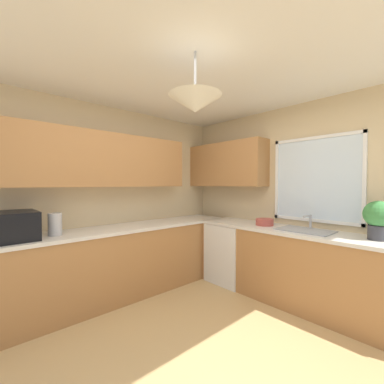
{
  "coord_description": "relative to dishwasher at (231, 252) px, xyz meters",
  "views": [
    {
      "loc": [
        1.51,
        -1.4,
        1.49
      ],
      "look_at": [
        -0.7,
        0.6,
        1.39
      ],
      "focal_mm": 23.38,
      "sensor_mm": 36.0,
      "label": 1
    }
  ],
  "objects": [
    {
      "name": "microwave",
      "position": [
        -0.66,
        -2.63,
        0.63
      ],
      "size": [
        0.48,
        0.36,
        0.29
      ],
      "primitive_type": "cube",
      "color": "black",
      "rests_on": "counter_run_left"
    },
    {
      "name": "dishwasher",
      "position": [
        0.0,
        0.0,
        0.0
      ],
      "size": [
        0.6,
        0.6,
        0.87
      ],
      "primitive_type": "cube",
      "color": "white",
      "rests_on": "ground_plane"
    },
    {
      "name": "sink_assembly",
      "position": [
        1.1,
        0.04,
        0.49
      ],
      "size": [
        0.61,
        0.4,
        0.19
      ],
      "color": "#9EA0A5",
      "rests_on": "counter_run_back"
    },
    {
      "name": "counter_run_left",
      "position": [
        -0.66,
        -1.6,
        0.02
      ],
      "size": [
        0.65,
        3.6,
        0.92
      ],
      "color": "#AD7542",
      "rests_on": "ground_plane"
    },
    {
      "name": "kettle",
      "position": [
        -0.64,
        -2.28,
        0.61
      ],
      "size": [
        0.14,
        0.14,
        0.25
      ],
      "primitive_type": "cylinder",
      "color": "#B7B7BC",
      "rests_on": "counter_run_left"
    },
    {
      "name": "bowl",
      "position": [
        0.55,
        0.03,
        0.53
      ],
      "size": [
        0.24,
        0.24,
        0.09
      ],
      "primitive_type": "cylinder",
      "color": "#B74C42",
      "rests_on": "counter_run_back"
    },
    {
      "name": "room_shell",
      "position": [
        0.07,
        -1.06,
        1.4
      ],
      "size": [
        3.85,
        3.99,
        2.62
      ],
      "color": "beige",
      "rests_on": "ground_plane"
    },
    {
      "name": "counter_run_back",
      "position": [
        1.1,
        0.03,
        0.02
      ],
      "size": [
        2.94,
        0.65,
        0.92
      ],
      "color": "#AD7542",
      "rests_on": "ground_plane"
    },
    {
      "name": "ground_plane",
      "position": [
        0.89,
        -1.6,
        -0.44
      ],
      "size": [
        8.52,
        8.52,
        0.0
      ],
      "primitive_type": "plane",
      "color": "tan"
    },
    {
      "name": "potted_plant",
      "position": [
        1.81,
        0.08,
        0.71
      ],
      "size": [
        0.27,
        0.27,
        0.4
      ],
      "color": "#38383D",
      "rests_on": "counter_run_back"
    }
  ]
}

